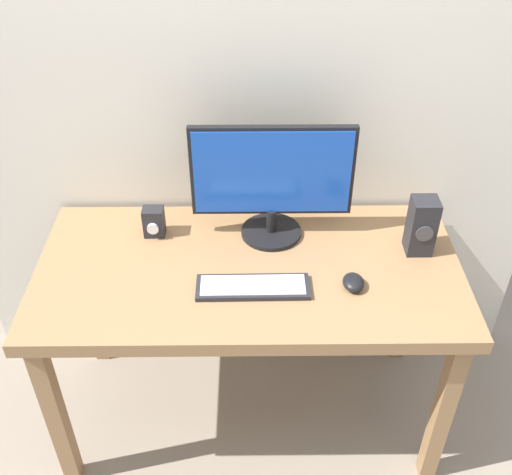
# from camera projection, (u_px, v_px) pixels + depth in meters

# --- Properties ---
(ground_plane) EXTENTS (6.00, 6.00, 0.00)m
(ground_plane) POSITION_uv_depth(u_px,v_px,m) (250.00, 407.00, 2.49)
(ground_plane) COLOR gray
(wall_back) EXTENTS (2.20, 0.04, 3.00)m
(wall_back) POSITION_uv_depth(u_px,v_px,m) (247.00, 2.00, 1.89)
(wall_back) COLOR silver
(wall_back) RESTS_ON ground_plane
(desk) EXTENTS (1.42, 0.70, 0.76)m
(desk) POSITION_uv_depth(u_px,v_px,m) (249.00, 285.00, 2.08)
(desk) COLOR #936D47
(desk) RESTS_ON ground_plane
(monitor) EXTENTS (0.55, 0.21, 0.42)m
(monitor) POSITION_uv_depth(u_px,v_px,m) (272.00, 180.00, 2.04)
(monitor) COLOR black
(monitor) RESTS_ON desk
(keyboard_primary) EXTENTS (0.36, 0.12, 0.02)m
(keyboard_primary) POSITION_uv_depth(u_px,v_px,m) (253.00, 287.00, 1.93)
(keyboard_primary) COLOR #232328
(keyboard_primary) RESTS_ON desk
(mouse) EXTENTS (0.07, 0.09, 0.04)m
(mouse) POSITION_uv_depth(u_px,v_px,m) (353.00, 282.00, 1.94)
(mouse) COLOR black
(mouse) RESTS_ON desk
(speaker_right) EXTENTS (0.09, 0.09, 0.21)m
(speaker_right) POSITION_uv_depth(u_px,v_px,m) (422.00, 226.00, 2.03)
(speaker_right) COLOR #232328
(speaker_right) RESTS_ON desk
(audio_controller) EXTENTS (0.07, 0.07, 0.11)m
(audio_controller) POSITION_uv_depth(u_px,v_px,m) (154.00, 222.00, 2.14)
(audio_controller) COLOR #232328
(audio_controller) RESTS_ON desk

